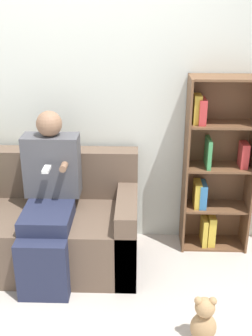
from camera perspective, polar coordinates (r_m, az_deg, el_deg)
The scene contains 6 objects.
ground_plane at distance 3.28m, azimuth -7.91°, elevation -17.02°, with size 14.00×14.00×0.00m, color #BCB2A8.
back_wall at distance 3.55m, azimuth -6.59°, elevation 9.36°, with size 10.00×0.06×2.55m.
couch at distance 3.57m, azimuth -12.42°, elevation -7.72°, with size 1.71×0.81×0.88m.
adult_seated at distance 3.26m, azimuth -10.42°, elevation -3.64°, with size 0.44×0.72×1.27m.
bookshelf at distance 3.61m, azimuth 11.91°, elevation -0.15°, with size 0.56×0.28×1.49m.
teddy_bear at distance 2.89m, azimuth 10.50°, elevation -19.64°, with size 0.17×0.14×0.34m.
Camera 1 is at (0.51, -2.48, 2.09)m, focal length 45.00 mm.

